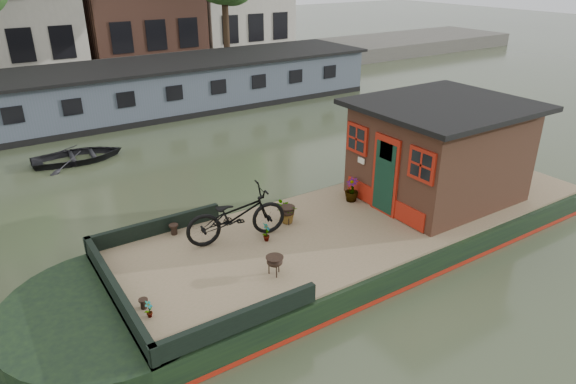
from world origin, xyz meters
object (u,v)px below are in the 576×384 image
potted_plant_a (266,232)px  cabin (439,150)px  bicycle (236,215)px  brazier_rear (287,215)px  brazier_front (275,266)px  dinghy (78,152)px

potted_plant_a → cabin: bearing=-3.9°
bicycle → brazier_rear: bicycle is taller
potted_plant_a → brazier_front: potted_plant_a is taller
brazier_front → dinghy: 10.38m
dinghy → cabin: bearing=-140.7°
brazier_front → brazier_rear: size_ratio=0.95×
bicycle → brazier_front: (-0.05, -1.62, -0.38)m
potted_plant_a → brazier_rear: size_ratio=1.05×
cabin → potted_plant_a: cabin is taller
brazier_front → potted_plant_a: bearing=66.0°
bicycle → brazier_front: size_ratio=5.61×
brazier_front → dinghy: bearing=97.7°
bicycle → dinghy: bicycle is taller
brazier_rear → brazier_front: bearing=-129.5°
potted_plant_a → brazier_rear: bearing=29.0°
bicycle → potted_plant_a: bearing=-121.8°
bicycle → dinghy: (-1.44, 8.65, -0.92)m
potted_plant_a → brazier_front: bearing=-114.0°
potted_plant_a → brazier_front: 1.30m
bicycle → dinghy: size_ratio=0.75×
cabin → brazier_front: 5.50m
bicycle → brazier_rear: (1.31, 0.03, -0.37)m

